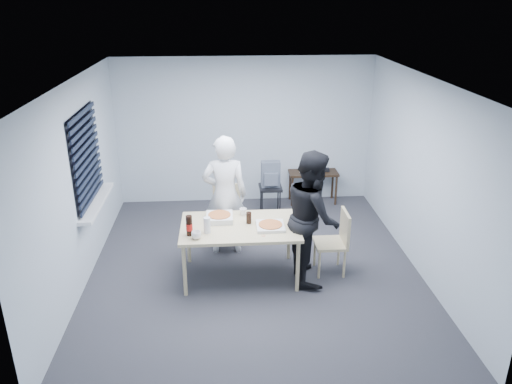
{
  "coord_description": "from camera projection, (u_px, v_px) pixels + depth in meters",
  "views": [
    {
      "loc": [
        -0.4,
        -6.09,
        3.58
      ],
      "look_at": [
        0.03,
        0.1,
        1.1
      ],
      "focal_mm": 35.0,
      "sensor_mm": 36.0,
      "label": 1
    }
  ],
  "objects": [
    {
      "name": "person_black",
      "position": [
        312.0,
        217.0,
        6.46
      ],
      "size": [
        0.47,
        0.86,
        1.77
      ],
      "primitive_type": "imported",
      "rotation": [
        0.0,
        0.0,
        1.57
      ],
      "color": "black",
      "rests_on": "ground"
    },
    {
      "name": "stool",
      "position": [
        270.0,
        192.0,
        8.49
      ],
      "size": [
        0.38,
        0.38,
        0.53
      ],
      "color": "black",
      "rests_on": "ground"
    },
    {
      "name": "soda_bottle",
      "position": [
        189.0,
        226.0,
        6.21
      ],
      "size": [
        0.08,
        0.08,
        0.26
      ],
      "rotation": [
        0.0,
        0.0,
        -0.38
      ],
      "color": "black",
      "rests_on": "dining_table"
    },
    {
      "name": "pizza_box_b",
      "position": [
        270.0,
        226.0,
        6.45
      ],
      "size": [
        0.36,
        0.36,
        0.05
      ],
      "rotation": [
        0.0,
        0.0,
        0.04
      ],
      "color": "silver",
      "rests_on": "dining_table"
    },
    {
      "name": "mug_a",
      "position": [
        196.0,
        235.0,
        6.15
      ],
      "size": [
        0.17,
        0.17,
        0.1
      ],
      "primitive_type": "imported",
      "rotation": [
        0.0,
        0.0,
        0.52
      ],
      "color": "white",
      "rests_on": "dining_table"
    },
    {
      "name": "room",
      "position": [
        89.0,
        164.0,
        6.69
      ],
      "size": [
        5.0,
        5.0,
        5.0
      ],
      "color": "#2D2D32",
      "rests_on": "ground"
    },
    {
      "name": "chair_right",
      "position": [
        337.0,
        238.0,
        6.71
      ],
      "size": [
        0.42,
        0.42,
        0.89
      ],
      "color": "#CAB58A",
      "rests_on": "ground"
    },
    {
      "name": "black_box",
      "position": [
        325.0,
        170.0,
        8.99
      ],
      "size": [
        0.15,
        0.13,
        0.06
      ],
      "primitive_type": "cube",
      "rotation": [
        0.0,
        0.0,
        -0.33
      ],
      "color": "black",
      "rests_on": "side_table"
    },
    {
      "name": "dining_table",
      "position": [
        240.0,
        230.0,
        6.54
      ],
      "size": [
        1.55,
        0.98,
        0.75
      ],
      "color": "#CAB58A",
      "rests_on": "ground"
    },
    {
      "name": "papers",
      "position": [
        305.0,
        172.0,
        8.94
      ],
      "size": [
        0.24,
        0.31,
        0.0
      ],
      "primitive_type": "cube",
      "rotation": [
        0.0,
        0.0,
        0.11
      ],
      "color": "white",
      "rests_on": "side_table"
    },
    {
      "name": "side_table",
      "position": [
        313.0,
        176.0,
        9.0
      ],
      "size": [
        0.87,
        0.39,
        0.58
      ],
      "color": "black",
      "rests_on": "ground"
    },
    {
      "name": "cola_glass",
      "position": [
        249.0,
        218.0,
        6.55
      ],
      "size": [
        0.07,
        0.07,
        0.16
      ],
      "primitive_type": "cylinder",
      "rotation": [
        0.0,
        0.0,
        0.01
      ],
      "color": "black",
      "rests_on": "dining_table"
    },
    {
      "name": "person_white",
      "position": [
        225.0,
        195.0,
        7.13
      ],
      "size": [
        0.65,
        0.42,
        1.77
      ],
      "primitive_type": "imported",
      "rotation": [
        0.0,
        0.0,
        3.14
      ],
      "color": "silver",
      "rests_on": "ground"
    },
    {
      "name": "rubber_band",
      "position": [
        264.0,
        236.0,
        6.24
      ],
      "size": [
        0.06,
        0.06,
        0.0
      ],
      "primitive_type": "torus",
      "rotation": [
        0.0,
        0.0,
        0.4
      ],
      "color": "red",
      "rests_on": "dining_table"
    },
    {
      "name": "plastic_cups",
      "position": [
        207.0,
        225.0,
        6.29
      ],
      "size": [
        0.11,
        0.11,
        0.21
      ],
      "primitive_type": "cylinder",
      "rotation": [
        0.0,
        0.0,
        -0.28
      ],
      "color": "silver",
      "rests_on": "dining_table"
    },
    {
      "name": "pizza_box_a",
      "position": [
        219.0,
        217.0,
        6.66
      ],
      "size": [
        0.35,
        0.35,
        0.09
      ],
      "rotation": [
        0.0,
        0.0,
        0.05
      ],
      "color": "silver",
      "rests_on": "dining_table"
    },
    {
      "name": "mug_b",
      "position": [
        243.0,
        212.0,
        6.82
      ],
      "size": [
        0.1,
        0.1,
        0.09
      ],
      "primitive_type": "imported",
      "color": "white",
      "rests_on": "dining_table"
    },
    {
      "name": "chair_far",
      "position": [
        227.0,
        209.0,
        7.6
      ],
      "size": [
        0.42,
        0.42,
        0.89
      ],
      "color": "#CAB58A",
      "rests_on": "ground"
    },
    {
      "name": "backpack",
      "position": [
        271.0,
        175.0,
        8.36
      ],
      "size": [
        0.32,
        0.23,
        0.44
      ],
      "rotation": [
        0.0,
        0.0,
        -0.01
      ],
      "color": "slate",
      "rests_on": "stool"
    }
  ]
}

